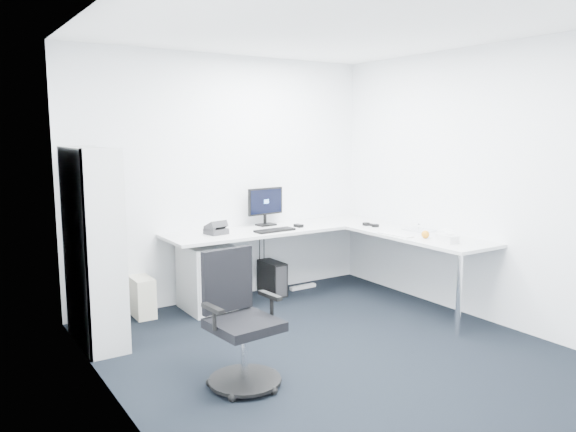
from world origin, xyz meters
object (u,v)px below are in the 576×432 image
bookshelf (93,247)px  l_desk (301,268)px  monitor (266,206)px  task_chair (244,321)px  laptop (419,220)px

bookshelf → l_desk: bearing=-1.3°
bookshelf → monitor: 2.11m
task_chair → monitor: 2.46m
task_chair → laptop: laptop is taller
bookshelf → laptop: bearing=-12.1°
bookshelf → laptop: (3.28, -0.70, 0.05)m
laptop → monitor: bearing=128.5°
task_chair → monitor: monitor is taller
l_desk → bookshelf: bookshelf is taller
bookshelf → laptop: bookshelf is taller
l_desk → bookshelf: (-2.17, 0.05, 0.47)m
monitor → l_desk: bearing=-83.2°
l_desk → task_chair: 2.07m
laptop → l_desk: bearing=142.1°
l_desk → monitor: (-0.12, 0.54, 0.63)m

